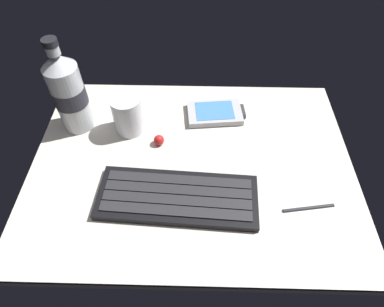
{
  "coord_description": "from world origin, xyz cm",
  "views": [
    {
      "loc": [
        0.96,
        -39.7,
        51.45
      ],
      "look_at": [
        0.0,
        0.0,
        3.0
      ],
      "focal_mm": 30.39,
      "sensor_mm": 36.0,
      "label": 1
    }
  ],
  "objects_px": {
    "trackball_mouse": "(159,140)",
    "stylus_pen": "(309,207)",
    "keyboard": "(177,197)",
    "juice_cup": "(128,115)",
    "water_bottle": "(69,92)",
    "handheld_device": "(215,113)"
  },
  "relations": [
    {
      "from": "trackball_mouse",
      "to": "stylus_pen",
      "type": "xyz_separation_m",
      "value": [
        0.28,
        -0.15,
        -0.01
      ]
    },
    {
      "from": "keyboard",
      "to": "juice_cup",
      "type": "relative_size",
      "value": 3.48
    },
    {
      "from": "trackball_mouse",
      "to": "stylus_pen",
      "type": "height_order",
      "value": "trackball_mouse"
    },
    {
      "from": "juice_cup",
      "to": "trackball_mouse",
      "type": "height_order",
      "value": "juice_cup"
    },
    {
      "from": "keyboard",
      "to": "trackball_mouse",
      "type": "xyz_separation_m",
      "value": [
        -0.05,
        0.13,
        0.0
      ]
    },
    {
      "from": "juice_cup",
      "to": "stylus_pen",
      "type": "relative_size",
      "value": 0.89
    },
    {
      "from": "water_bottle",
      "to": "trackball_mouse",
      "type": "bearing_deg",
      "value": -16.39
    },
    {
      "from": "keyboard",
      "to": "water_bottle",
      "type": "xyz_separation_m",
      "value": [
        -0.23,
        0.19,
        0.08
      ]
    },
    {
      "from": "handheld_device",
      "to": "stylus_pen",
      "type": "relative_size",
      "value": 1.4
    },
    {
      "from": "juice_cup",
      "to": "stylus_pen",
      "type": "xyz_separation_m",
      "value": [
        0.35,
        -0.19,
        -0.04
      ]
    },
    {
      "from": "trackball_mouse",
      "to": "stylus_pen",
      "type": "bearing_deg",
      "value": -27.7
    },
    {
      "from": "keyboard",
      "to": "water_bottle",
      "type": "distance_m",
      "value": 0.3
    },
    {
      "from": "juice_cup",
      "to": "water_bottle",
      "type": "relative_size",
      "value": 0.41
    },
    {
      "from": "keyboard",
      "to": "juice_cup",
      "type": "height_order",
      "value": "juice_cup"
    },
    {
      "from": "keyboard",
      "to": "stylus_pen",
      "type": "relative_size",
      "value": 3.11
    },
    {
      "from": "keyboard",
      "to": "handheld_device",
      "type": "height_order",
      "value": "keyboard"
    },
    {
      "from": "handheld_device",
      "to": "juice_cup",
      "type": "distance_m",
      "value": 0.19
    },
    {
      "from": "handheld_device",
      "to": "trackball_mouse",
      "type": "height_order",
      "value": "trackball_mouse"
    },
    {
      "from": "trackball_mouse",
      "to": "stylus_pen",
      "type": "distance_m",
      "value": 0.32
    },
    {
      "from": "keyboard",
      "to": "handheld_device",
      "type": "relative_size",
      "value": 2.22
    },
    {
      "from": "juice_cup",
      "to": "trackball_mouse",
      "type": "relative_size",
      "value": 3.86
    },
    {
      "from": "handheld_device",
      "to": "water_bottle",
      "type": "relative_size",
      "value": 0.64
    }
  ]
}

